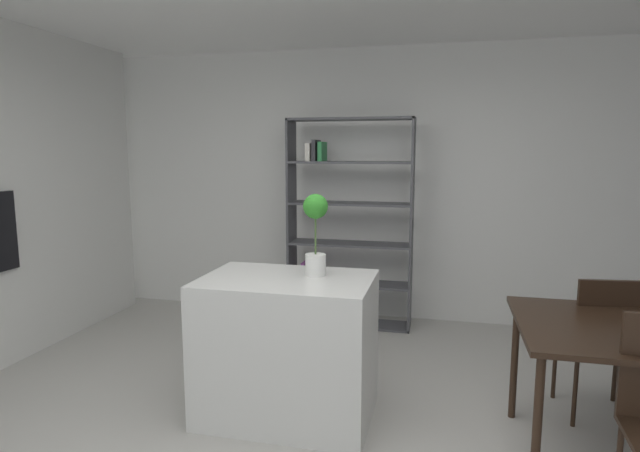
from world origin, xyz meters
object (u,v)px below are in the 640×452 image
(kitchen_island, at_px, (287,347))
(open_bookshelf, at_px, (344,228))
(dining_table, at_px, (635,341))
(dining_chair_far, at_px, (607,335))
(potted_plant_on_island, at_px, (316,229))

(kitchen_island, bearing_deg, open_bookshelf, 89.58)
(dining_table, bearing_deg, dining_chair_far, 88.64)
(dining_chair_far, bearing_deg, open_bookshelf, -43.83)
(potted_plant_on_island, relative_size, open_bookshelf, 0.26)
(kitchen_island, relative_size, dining_chair_far, 1.14)
(potted_plant_on_island, relative_size, dining_table, 0.44)
(open_bookshelf, distance_m, dining_chair_far, 2.47)
(potted_plant_on_island, bearing_deg, open_bookshelf, 94.81)
(dining_table, bearing_deg, open_bookshelf, 134.55)
(dining_chair_far, bearing_deg, kitchen_island, 4.03)
(potted_plant_on_island, distance_m, dining_chair_far, 1.93)
(kitchen_island, relative_size, open_bookshelf, 0.54)
(dining_table, distance_m, dining_chair_far, 0.52)
(open_bookshelf, bearing_deg, dining_table, -45.45)
(potted_plant_on_island, height_order, open_bookshelf, open_bookshelf)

